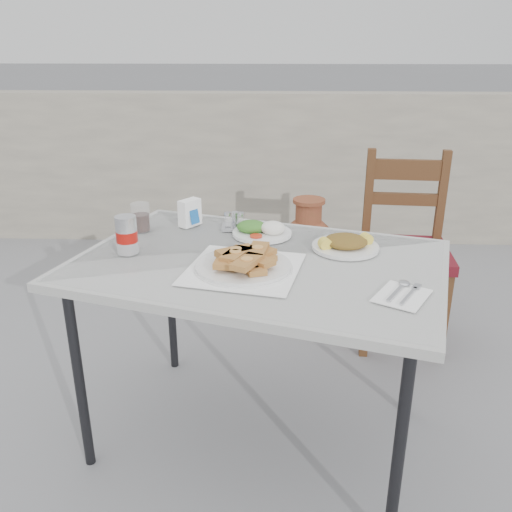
{
  "coord_description": "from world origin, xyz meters",
  "views": [
    {
      "loc": [
        0.11,
        -1.9,
        1.58
      ],
      "look_at": [
        0.04,
        0.02,
        0.81
      ],
      "focal_mm": 38.0,
      "sensor_mm": 36.0,
      "label": 1
    }
  ],
  "objects_px": {
    "cola_glass": "(141,219)",
    "condiment_caddy": "(235,223)",
    "chair": "(404,247)",
    "soda_can": "(127,235)",
    "salad_rice_plate": "(261,230)",
    "salad_chopped_plate": "(345,243)",
    "cafe_table": "(259,273)",
    "terracotta_urn": "(307,254)",
    "pide_plate": "(243,260)",
    "napkin_holder": "(190,213)"
  },
  "relations": [
    {
      "from": "cola_glass",
      "to": "terracotta_urn",
      "type": "height_order",
      "value": "cola_glass"
    },
    {
      "from": "terracotta_urn",
      "to": "cafe_table",
      "type": "bearing_deg",
      "value": -101.14
    },
    {
      "from": "cola_glass",
      "to": "condiment_caddy",
      "type": "relative_size",
      "value": 1.03
    },
    {
      "from": "napkin_holder",
      "to": "chair",
      "type": "bearing_deg",
      "value": 63.04
    },
    {
      "from": "salad_rice_plate",
      "to": "napkin_holder",
      "type": "height_order",
      "value": "napkin_holder"
    },
    {
      "from": "cafe_table",
      "to": "salad_chopped_plate",
      "type": "relative_size",
      "value": 5.96
    },
    {
      "from": "chair",
      "to": "terracotta_urn",
      "type": "xyz_separation_m",
      "value": [
        -0.49,
        0.46,
        -0.22
      ]
    },
    {
      "from": "salad_rice_plate",
      "to": "condiment_caddy",
      "type": "xyz_separation_m",
      "value": [
        -0.12,
        0.07,
        0.0
      ]
    },
    {
      "from": "cafe_table",
      "to": "napkin_holder",
      "type": "distance_m",
      "value": 0.51
    },
    {
      "from": "salad_rice_plate",
      "to": "soda_can",
      "type": "bearing_deg",
      "value": -155.85
    },
    {
      "from": "soda_can",
      "to": "salad_rice_plate",
      "type": "bearing_deg",
      "value": 24.15
    },
    {
      "from": "salad_chopped_plate",
      "to": "condiment_caddy",
      "type": "xyz_separation_m",
      "value": [
        -0.45,
        0.22,
        0.01
      ]
    },
    {
      "from": "salad_chopped_plate",
      "to": "terracotta_urn",
      "type": "xyz_separation_m",
      "value": [
        -0.07,
        1.23,
        -0.53
      ]
    },
    {
      "from": "chair",
      "to": "soda_can",
      "type": "bearing_deg",
      "value": -141.36
    },
    {
      "from": "cola_glass",
      "to": "condiment_caddy",
      "type": "xyz_separation_m",
      "value": [
        0.4,
        0.03,
        -0.02
      ]
    },
    {
      "from": "cola_glass",
      "to": "terracotta_urn",
      "type": "relative_size",
      "value": 0.17
    },
    {
      "from": "pide_plate",
      "to": "napkin_holder",
      "type": "relative_size",
      "value": 3.94
    },
    {
      "from": "salad_rice_plate",
      "to": "salad_chopped_plate",
      "type": "distance_m",
      "value": 0.37
    },
    {
      "from": "soda_can",
      "to": "chair",
      "type": "height_order",
      "value": "chair"
    },
    {
      "from": "salad_rice_plate",
      "to": "soda_can",
      "type": "relative_size",
      "value": 1.7
    },
    {
      "from": "salad_rice_plate",
      "to": "terracotta_urn",
      "type": "height_order",
      "value": "salad_rice_plate"
    },
    {
      "from": "cafe_table",
      "to": "salad_chopped_plate",
      "type": "height_order",
      "value": "salad_chopped_plate"
    },
    {
      "from": "salad_chopped_plate",
      "to": "condiment_caddy",
      "type": "height_order",
      "value": "condiment_caddy"
    },
    {
      "from": "salad_chopped_plate",
      "to": "chair",
      "type": "distance_m",
      "value": 0.93
    },
    {
      "from": "terracotta_urn",
      "to": "salad_rice_plate",
      "type": "bearing_deg",
      "value": -103.68
    },
    {
      "from": "pide_plate",
      "to": "condiment_caddy",
      "type": "bearing_deg",
      "value": 98.13
    },
    {
      "from": "condiment_caddy",
      "to": "chair",
      "type": "height_order",
      "value": "chair"
    },
    {
      "from": "salad_rice_plate",
      "to": "terracotta_urn",
      "type": "xyz_separation_m",
      "value": [
        0.26,
        1.08,
        -0.53
      ]
    },
    {
      "from": "cafe_table",
      "to": "napkin_holder",
      "type": "relative_size",
      "value": 13.31
    },
    {
      "from": "salad_rice_plate",
      "to": "napkin_holder",
      "type": "xyz_separation_m",
      "value": [
        -0.32,
        0.11,
        0.04
      ]
    },
    {
      "from": "salad_chopped_plate",
      "to": "cola_glass",
      "type": "height_order",
      "value": "cola_glass"
    },
    {
      "from": "napkin_holder",
      "to": "condiment_caddy",
      "type": "xyz_separation_m",
      "value": [
        0.2,
        -0.04,
        -0.03
      ]
    },
    {
      "from": "condiment_caddy",
      "to": "chair",
      "type": "xyz_separation_m",
      "value": [
        0.87,
        0.55,
        -0.31
      ]
    },
    {
      "from": "pide_plate",
      "to": "salad_chopped_plate",
      "type": "height_order",
      "value": "pide_plate"
    },
    {
      "from": "cafe_table",
      "to": "pide_plate",
      "type": "xyz_separation_m",
      "value": [
        -0.05,
        -0.1,
        0.09
      ]
    },
    {
      "from": "salad_rice_plate",
      "to": "salad_chopped_plate",
      "type": "relative_size",
      "value": 0.95
    },
    {
      "from": "salad_rice_plate",
      "to": "condiment_caddy",
      "type": "height_order",
      "value": "condiment_caddy"
    },
    {
      "from": "condiment_caddy",
      "to": "cola_glass",
      "type": "bearing_deg",
      "value": -175.83
    },
    {
      "from": "cola_glass",
      "to": "condiment_caddy",
      "type": "bearing_deg",
      "value": 4.17
    },
    {
      "from": "chair",
      "to": "terracotta_urn",
      "type": "height_order",
      "value": "chair"
    },
    {
      "from": "cafe_table",
      "to": "terracotta_urn",
      "type": "relative_size",
      "value": 2.31
    },
    {
      "from": "cola_glass",
      "to": "condiment_caddy",
      "type": "height_order",
      "value": "cola_glass"
    },
    {
      "from": "soda_can",
      "to": "condiment_caddy",
      "type": "height_order",
      "value": "soda_can"
    },
    {
      "from": "salad_rice_plate",
      "to": "napkin_holder",
      "type": "relative_size",
      "value": 2.13
    },
    {
      "from": "cola_glass",
      "to": "salad_rice_plate",
      "type": "bearing_deg",
      "value": -4.67
    },
    {
      "from": "condiment_caddy",
      "to": "terracotta_urn",
      "type": "bearing_deg",
      "value": 69.37
    },
    {
      "from": "soda_can",
      "to": "cola_glass",
      "type": "relative_size",
      "value": 1.25
    },
    {
      "from": "salad_chopped_plate",
      "to": "chair",
      "type": "xyz_separation_m",
      "value": [
        0.42,
        0.77,
        -0.3
      ]
    },
    {
      "from": "salad_chopped_plate",
      "to": "napkin_holder",
      "type": "xyz_separation_m",
      "value": [
        -0.65,
        0.26,
        0.04
      ]
    },
    {
      "from": "pide_plate",
      "to": "chair",
      "type": "xyz_separation_m",
      "value": [
        0.81,
        0.99,
        -0.32
      ]
    }
  ]
}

